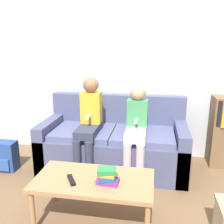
{
  "coord_description": "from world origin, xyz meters",
  "views": [
    {
      "loc": [
        0.49,
        -2.41,
        1.53
      ],
      "look_at": [
        0.0,
        0.39,
        0.77
      ],
      "focal_mm": 40.0,
      "sensor_mm": 36.0,
      "label": 1
    }
  ],
  "objects_px": {
    "couch": "(114,144)",
    "tv_remote": "(71,180)",
    "coffee_table": "(94,183)",
    "backpack": "(6,156)",
    "person_right": "(136,126)",
    "person_left": "(89,120)"
  },
  "relations": [
    {
      "from": "coffee_table",
      "to": "couch",
      "type": "bearing_deg",
      "value": 90.13
    },
    {
      "from": "coffee_table",
      "to": "tv_remote",
      "type": "height_order",
      "value": "tv_remote"
    },
    {
      "from": "tv_remote",
      "to": "coffee_table",
      "type": "bearing_deg",
      "value": -9.21
    },
    {
      "from": "couch",
      "to": "person_left",
      "type": "bearing_deg",
      "value": -144.72
    },
    {
      "from": "tv_remote",
      "to": "backpack",
      "type": "height_order",
      "value": "tv_remote"
    },
    {
      "from": "couch",
      "to": "person_left",
      "type": "distance_m",
      "value": 0.49
    },
    {
      "from": "backpack",
      "to": "couch",
      "type": "bearing_deg",
      "value": 14.17
    },
    {
      "from": "couch",
      "to": "tv_remote",
      "type": "bearing_deg",
      "value": -98.82
    },
    {
      "from": "couch",
      "to": "coffee_table",
      "type": "height_order",
      "value": "couch"
    },
    {
      "from": "person_right",
      "to": "tv_remote",
      "type": "bearing_deg",
      "value": -116.65
    },
    {
      "from": "couch",
      "to": "backpack",
      "type": "height_order",
      "value": "couch"
    },
    {
      "from": "couch",
      "to": "coffee_table",
      "type": "distance_m",
      "value": 1.07
    },
    {
      "from": "person_left",
      "to": "person_right",
      "type": "distance_m",
      "value": 0.56
    },
    {
      "from": "couch",
      "to": "backpack",
      "type": "relative_size",
      "value": 4.76
    },
    {
      "from": "couch",
      "to": "coffee_table",
      "type": "relative_size",
      "value": 1.74
    },
    {
      "from": "backpack",
      "to": "person_right",
      "type": "bearing_deg",
      "value": 4.71
    },
    {
      "from": "couch",
      "to": "person_right",
      "type": "xyz_separation_m",
      "value": [
        0.29,
        -0.2,
        0.33
      ]
    },
    {
      "from": "couch",
      "to": "tv_remote",
      "type": "relative_size",
      "value": 10.76
    },
    {
      "from": "person_right",
      "to": "backpack",
      "type": "relative_size",
      "value": 2.92
    },
    {
      "from": "person_left",
      "to": "couch",
      "type": "bearing_deg",
      "value": 35.28
    },
    {
      "from": "tv_remote",
      "to": "backpack",
      "type": "xyz_separation_m",
      "value": [
        -1.14,
        0.81,
        -0.25
      ]
    },
    {
      "from": "couch",
      "to": "person_right",
      "type": "relative_size",
      "value": 1.63
    }
  ]
}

